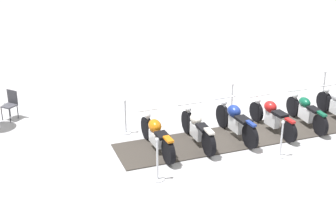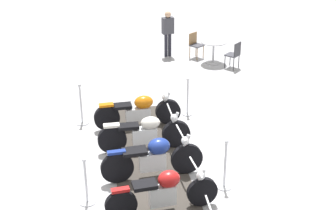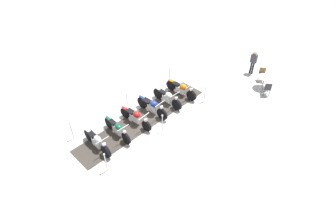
{
  "view_description": "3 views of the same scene",
  "coord_description": "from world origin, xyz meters",
  "px_view_note": "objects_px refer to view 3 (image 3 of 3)",
  "views": [
    {
      "loc": [
        -12.55,
        3.44,
        6.08
      ],
      "look_at": [
        0.3,
        2.49,
        0.89
      ],
      "focal_mm": 51.39,
      "sensor_mm": 36.0,
      "label": 1
    },
    {
      "loc": [
        1.0,
        -8.13,
        5.96
      ],
      "look_at": [
        -0.01,
        2.37,
        0.91
      ],
      "focal_mm": 51.9,
      "sensor_mm": 36.0,
      "label": 2
    },
    {
      "loc": [
        10.17,
        -4.3,
        9.86
      ],
      "look_at": [
        0.28,
        1.34,
        0.62
      ],
      "focal_mm": 28.73,
      "sensor_mm": 36.0,
      "label": 3
    }
  ],
  "objects_px": {
    "motorcycle_maroon": "(136,117)",
    "bystander_person": "(253,60)",
    "stanchion_left_rear": "(170,78)",
    "cafe_table": "(264,80)",
    "motorcycle_navy": "(152,106)",
    "motorcycle_forest": "(117,129)",
    "stanchion_left_mid": "(127,103)",
    "motorcycle_copper": "(181,89)",
    "stanchion_right_front": "(106,165)",
    "stanchion_right_mid": "(162,126)",
    "motorcycle_chrome": "(97,142)",
    "stanchion_left_front": "(73,134)",
    "cafe_chair_near_table": "(262,74)",
    "cafe_chair_across_table": "(267,88)",
    "motorcycle_cream": "(167,98)",
    "stanchion_right_rear": "(205,97)"
  },
  "relations": [
    {
      "from": "motorcycle_forest",
      "to": "motorcycle_copper",
      "type": "relative_size",
      "value": 0.96
    },
    {
      "from": "cafe_chair_near_table",
      "to": "stanchion_left_front",
      "type": "bearing_deg",
      "value": -56.0
    },
    {
      "from": "stanchion_right_mid",
      "to": "stanchion_right_front",
      "type": "xyz_separation_m",
      "value": [
        0.97,
        -3.34,
        0.04
      ]
    },
    {
      "from": "motorcycle_chrome",
      "to": "motorcycle_maroon",
      "type": "bearing_deg",
      "value": 90.56
    },
    {
      "from": "stanchion_left_rear",
      "to": "cafe_chair_near_table",
      "type": "relative_size",
      "value": 1.26
    },
    {
      "from": "cafe_chair_near_table",
      "to": "stanchion_right_rear",
      "type": "bearing_deg",
      "value": -52.26
    },
    {
      "from": "motorcycle_cream",
      "to": "bystander_person",
      "type": "bearing_deg",
      "value": 75.38
    },
    {
      "from": "stanchion_right_mid",
      "to": "stanchion_right_rear",
      "type": "distance_m",
      "value": 3.48
    },
    {
      "from": "stanchion_left_mid",
      "to": "motorcycle_copper",
      "type": "bearing_deg",
      "value": 80.29
    },
    {
      "from": "stanchion_left_front",
      "to": "motorcycle_copper",
      "type": "bearing_deg",
      "value": 93.53
    },
    {
      "from": "stanchion_left_rear",
      "to": "cafe_table",
      "type": "height_order",
      "value": "stanchion_left_rear"
    },
    {
      "from": "bystander_person",
      "to": "stanchion_right_mid",
      "type": "bearing_deg",
      "value": -12.95
    },
    {
      "from": "stanchion_right_rear",
      "to": "bystander_person",
      "type": "bearing_deg",
      "value": 101.99
    },
    {
      "from": "stanchion_right_mid",
      "to": "stanchion_left_rear",
      "type": "distance_m",
      "value": 4.49
    },
    {
      "from": "stanchion_left_rear",
      "to": "cafe_table",
      "type": "relative_size",
      "value": 1.26
    },
    {
      "from": "motorcycle_navy",
      "to": "stanchion_left_front",
      "type": "xyz_separation_m",
      "value": [
        -0.26,
        -4.32,
        -0.2
      ]
    },
    {
      "from": "motorcycle_navy",
      "to": "stanchion_right_front",
      "type": "xyz_separation_m",
      "value": [
        2.47,
        -3.53,
        -0.11
      ]
    },
    {
      "from": "motorcycle_forest",
      "to": "stanchion_left_mid",
      "type": "bearing_deg",
      "value": 131.62
    },
    {
      "from": "stanchion_right_mid",
      "to": "cafe_table",
      "type": "relative_size",
      "value": 1.28
    },
    {
      "from": "motorcycle_copper",
      "to": "bystander_person",
      "type": "distance_m",
      "value": 5.48
    },
    {
      "from": "bystander_person",
      "to": "motorcycle_navy",
      "type": "bearing_deg",
      "value": -23.39
    },
    {
      "from": "motorcycle_copper",
      "to": "stanchion_right_rear",
      "type": "xyz_separation_m",
      "value": [
        1.2,
        0.85,
        -0.1
      ]
    },
    {
      "from": "motorcycle_chrome",
      "to": "stanchion_left_front",
      "type": "height_order",
      "value": "stanchion_left_front"
    },
    {
      "from": "stanchion_right_mid",
      "to": "stanchion_right_front",
      "type": "height_order",
      "value": "stanchion_right_front"
    },
    {
      "from": "cafe_chair_near_table",
      "to": "bystander_person",
      "type": "bearing_deg",
      "value": -145.38
    },
    {
      "from": "motorcycle_cream",
      "to": "cafe_chair_across_table",
      "type": "distance_m",
      "value": 6.03
    },
    {
      "from": "motorcycle_cream",
      "to": "cafe_chair_across_table",
      "type": "height_order",
      "value": "motorcycle_cream"
    },
    {
      "from": "motorcycle_maroon",
      "to": "motorcycle_navy",
      "type": "xyz_separation_m",
      "value": [
        -0.34,
        1.15,
        0.03
      ]
    },
    {
      "from": "motorcycle_forest",
      "to": "stanchion_left_rear",
      "type": "distance_m",
      "value": 5.47
    },
    {
      "from": "motorcycle_copper",
      "to": "stanchion_right_rear",
      "type": "distance_m",
      "value": 1.47
    },
    {
      "from": "motorcycle_maroon",
      "to": "stanchion_left_front",
      "type": "relative_size",
      "value": 1.92
    },
    {
      "from": "motorcycle_maroon",
      "to": "stanchion_left_front",
      "type": "height_order",
      "value": "stanchion_left_front"
    },
    {
      "from": "motorcycle_cream",
      "to": "motorcycle_copper",
      "type": "relative_size",
      "value": 0.99
    },
    {
      "from": "motorcycle_forest",
      "to": "stanchion_right_rear",
      "type": "bearing_deg",
      "value": 77.96
    },
    {
      "from": "motorcycle_cream",
      "to": "stanchion_left_mid",
      "type": "relative_size",
      "value": 2.07
    },
    {
      "from": "cafe_chair_across_table",
      "to": "bystander_person",
      "type": "height_order",
      "value": "bystander_person"
    },
    {
      "from": "motorcycle_forest",
      "to": "stanchion_right_front",
      "type": "relative_size",
      "value": 1.82
    },
    {
      "from": "cafe_table",
      "to": "motorcycle_navy",
      "type": "bearing_deg",
      "value": -99.29
    },
    {
      "from": "cafe_chair_near_table",
      "to": "bystander_person",
      "type": "distance_m",
      "value": 1.08
    },
    {
      "from": "motorcycle_navy",
      "to": "stanchion_right_mid",
      "type": "xyz_separation_m",
      "value": [
        1.5,
        -0.19,
        -0.16
      ]
    },
    {
      "from": "stanchion_right_front",
      "to": "cafe_chair_near_table",
      "type": "height_order",
      "value": "stanchion_right_front"
    },
    {
      "from": "motorcycle_chrome",
      "to": "motorcycle_copper",
      "type": "xyz_separation_m",
      "value": [
        -1.66,
        5.75,
        -0.0
      ]
    },
    {
      "from": "motorcycle_copper",
      "to": "stanchion_left_front",
      "type": "xyz_separation_m",
      "value": [
        0.41,
        -6.62,
        -0.13
      ]
    },
    {
      "from": "stanchion_right_front",
      "to": "stanchion_right_mid",
      "type": "bearing_deg",
      "value": 106.18
    },
    {
      "from": "motorcycle_cream",
      "to": "cafe_chair_across_table",
      "type": "bearing_deg",
      "value": 52.89
    },
    {
      "from": "motorcycle_forest",
      "to": "stanchion_left_mid",
      "type": "xyz_separation_m",
      "value": [
        -1.9,
        1.32,
        -0.15
      ]
    },
    {
      "from": "motorcycle_maroon",
      "to": "bystander_person",
      "type": "distance_m",
      "value": 8.94
    },
    {
      "from": "motorcycle_cream",
      "to": "stanchion_right_front",
      "type": "bearing_deg",
      "value": -74.56
    },
    {
      "from": "motorcycle_forest",
      "to": "cafe_chair_across_table",
      "type": "distance_m",
      "value": 9.14
    },
    {
      "from": "motorcycle_forest",
      "to": "cafe_chair_near_table",
      "type": "xyz_separation_m",
      "value": [
        -0.14,
        10.0,
        0.05
      ]
    }
  ]
}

